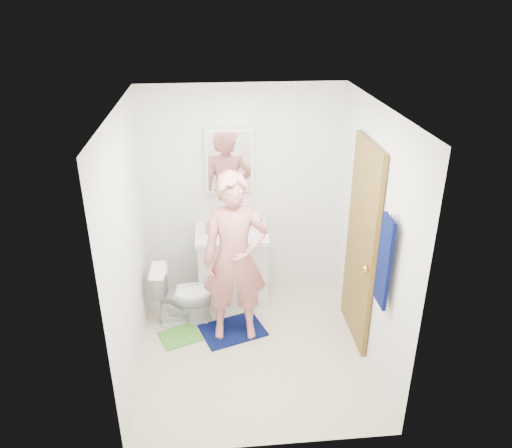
{
  "coord_description": "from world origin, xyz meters",
  "views": [
    {
      "loc": [
        -0.35,
        -3.99,
        3.27
      ],
      "look_at": [
        0.06,
        0.25,
        1.25
      ],
      "focal_mm": 35.0,
      "sensor_mm": 36.0,
      "label": 1
    }
  ],
  "objects": [
    {
      "name": "faucet",
      "position": [
        -0.15,
        1.09,
        0.91
      ],
      "size": [
        0.03,
        0.03,
        0.12
      ],
      "primitive_type": "cylinder",
      "color": "silver",
      "rests_on": "countertop"
    },
    {
      "name": "wall_right",
      "position": [
        1.11,
        0.0,
        1.2
      ],
      "size": [
        0.02,
        2.4,
        2.4
      ],
      "primitive_type": "cube",
      "color": "white",
      "rests_on": "ground"
    },
    {
      "name": "man",
      "position": [
        -0.15,
        0.22,
        0.9
      ],
      "size": [
        0.64,
        0.43,
        1.75
      ],
      "primitive_type": "imported",
      "rotation": [
        0.0,
        0.0,
        -0.01
      ],
      "color": "#C4736E",
      "rests_on": "bath_mat"
    },
    {
      "name": "wall_front",
      "position": [
        0.0,
        -1.21,
        1.2
      ],
      "size": [
        2.2,
        0.02,
        2.4
      ],
      "primitive_type": "cube",
      "color": "white",
      "rests_on": "ground"
    },
    {
      "name": "ceiling",
      "position": [
        0.0,
        0.0,
        2.41
      ],
      "size": [
        2.2,
        2.4,
        0.02
      ],
      "primitive_type": "cube",
      "color": "white",
      "rests_on": "ground"
    },
    {
      "name": "countertop",
      "position": [
        -0.15,
        0.91,
        0.83
      ],
      "size": [
        0.79,
        0.59,
        0.05
      ],
      "primitive_type": "cube",
      "color": "white",
      "rests_on": "vanity_cabinet"
    },
    {
      "name": "green_rug",
      "position": [
        -0.74,
        0.23,
        0.01
      ],
      "size": [
        0.48,
        0.45,
        0.02
      ],
      "primitive_type": "cube",
      "rotation": [
        0.0,
        0.0,
        0.38
      ],
      "color": "#4B9C34",
      "rests_on": "floor"
    },
    {
      "name": "floor",
      "position": [
        0.0,
        0.0,
        -0.01
      ],
      "size": [
        2.2,
        2.4,
        0.02
      ],
      "primitive_type": "cube",
      "color": "beige",
      "rests_on": "ground"
    },
    {
      "name": "soap_dispenser",
      "position": [
        -0.38,
        0.89,
        0.94
      ],
      "size": [
        0.1,
        0.11,
        0.18
      ],
      "primitive_type": "imported",
      "rotation": [
        0.0,
        0.0,
        0.33
      ],
      "color": "#C15A79",
      "rests_on": "countertop"
    },
    {
      "name": "medicine_cabinet",
      "position": [
        -0.15,
        1.14,
        1.6
      ],
      "size": [
        0.5,
        0.12,
        0.7
      ],
      "primitive_type": "cube",
      "color": "white",
      "rests_on": "wall_back"
    },
    {
      "name": "door",
      "position": [
        1.07,
        0.15,
        1.02
      ],
      "size": [
        0.05,
        0.8,
        2.05
      ],
      "primitive_type": "cube",
      "color": "brown",
      "rests_on": "ground"
    },
    {
      "name": "towel_hook",
      "position": [
        1.07,
        -0.57,
        1.67
      ],
      "size": [
        0.06,
        0.02,
        0.02
      ],
      "primitive_type": "cylinder",
      "rotation": [
        0.0,
        1.57,
        0.0
      ],
      "color": "silver",
      "rests_on": "wall_right"
    },
    {
      "name": "wall_left",
      "position": [
        -1.11,
        0.0,
        1.2
      ],
      "size": [
        0.02,
        2.4,
        2.4
      ],
      "primitive_type": "cube",
      "color": "white",
      "rests_on": "ground"
    },
    {
      "name": "vanity_cabinet",
      "position": [
        -0.15,
        0.91,
        0.4
      ],
      "size": [
        0.75,
        0.55,
        0.8
      ],
      "primitive_type": "cube",
      "color": "white",
      "rests_on": "floor"
    },
    {
      "name": "sink_basin",
      "position": [
        -0.15,
        0.91,
        0.84
      ],
      "size": [
        0.4,
        0.4,
        0.03
      ],
      "primitive_type": "cylinder",
      "color": "white",
      "rests_on": "countertop"
    },
    {
      "name": "bath_mat",
      "position": [
        -0.19,
        0.27,
        0.01
      ],
      "size": [
        0.74,
        0.63,
        0.02
      ],
      "primitive_type": "cube",
      "rotation": [
        0.0,
        0.0,
        0.33
      ],
      "color": "#071044",
      "rests_on": "floor"
    },
    {
      "name": "mirror_panel",
      "position": [
        -0.15,
        1.08,
        1.6
      ],
      "size": [
        0.46,
        0.01,
        0.66
      ],
      "primitive_type": "cube",
      "color": "white",
      "rests_on": "wall_back"
    },
    {
      "name": "toothbrush_cup",
      "position": [
        0.15,
        1.01,
        0.89
      ],
      "size": [
        0.14,
        0.14,
        0.09
      ],
      "primitive_type": "imported",
      "rotation": [
        0.0,
        0.0,
        0.27
      ],
      "color": "#6D469B",
      "rests_on": "countertop"
    },
    {
      "name": "door_knob",
      "position": [
        1.03,
        -0.17,
        0.95
      ],
      "size": [
        0.07,
        0.07,
        0.07
      ],
      "primitive_type": "sphere",
      "color": "gold",
      "rests_on": "door"
    },
    {
      "name": "towel",
      "position": [
        1.03,
        -0.57,
        1.25
      ],
      "size": [
        0.03,
        0.24,
        0.8
      ],
      "primitive_type": "cube",
      "color": "#071044",
      "rests_on": "wall_right"
    },
    {
      "name": "toilet",
      "position": [
        -0.68,
        0.51,
        0.33
      ],
      "size": [
        0.66,
        0.39,
        0.67
      ],
      "primitive_type": "imported",
      "rotation": [
        0.0,
        0.0,
        1.54
      ],
      "color": "white",
      "rests_on": "floor"
    },
    {
      "name": "wall_back",
      "position": [
        0.0,
        1.21,
        1.2
      ],
      "size": [
        2.2,
        0.02,
        2.4
      ],
      "primitive_type": "cube",
      "color": "white",
      "rests_on": "ground"
    }
  ]
}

